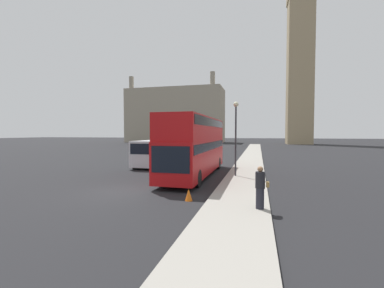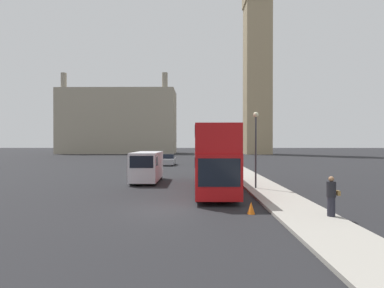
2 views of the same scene
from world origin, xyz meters
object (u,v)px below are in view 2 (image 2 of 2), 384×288
clock_tower (257,43)px  white_van (147,166)px  red_double_decker_bus (213,155)px  pedestrian (331,196)px  parked_sedan (168,160)px  street_lamp (256,137)px

clock_tower → white_van: 67.22m
red_double_decker_bus → pedestrian: size_ratio=6.74×
red_double_decker_bus → parked_sedan: red_double_decker_bus is taller
red_double_decker_bus → pedestrian: (4.60, -8.01, -1.41)m
pedestrian → clock_tower: bearing=80.8°
clock_tower → pedestrian: bearing=-99.2°
white_van → clock_tower: bearing=69.8°
clock_tower → pedestrian: 75.55m
pedestrian → parked_sedan: bearing=107.8°
white_van → pedestrian: (9.79, -11.80, -0.33)m
street_lamp → parked_sedan: (-7.98, 22.15, -2.92)m
red_double_decker_bus → parked_sedan: size_ratio=2.50×
white_van → pedestrian: size_ratio=3.10×
white_van → street_lamp: street_lamp is taller
clock_tower → red_double_decker_bus: clock_tower is taller
pedestrian → street_lamp: 8.37m
street_lamp → red_double_decker_bus: bearing=175.4°
clock_tower → street_lamp: 67.77m
white_van → parked_sedan: (0.16, 18.12, -0.62)m
red_double_decker_bus → pedestrian: bearing=-60.1°
pedestrian → street_lamp: size_ratio=0.33×
clock_tower → parked_sedan: size_ratio=12.82×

